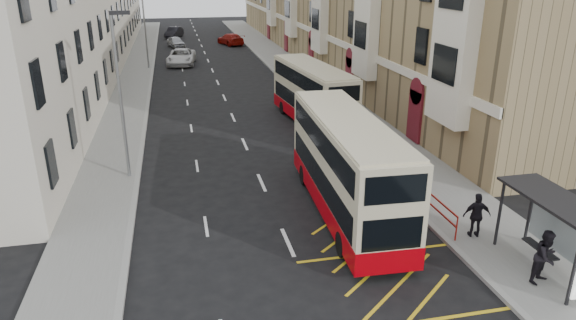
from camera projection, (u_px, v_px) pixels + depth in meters
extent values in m
plane|color=black|center=(315.00, 304.00, 16.19)|extent=(200.00, 200.00, 0.00)
cube|color=slate|center=(313.00, 87.00, 45.18)|extent=(4.00, 120.00, 0.15)
cube|color=slate|center=(130.00, 96.00, 42.05)|extent=(3.00, 120.00, 0.15)
cube|color=gray|center=(291.00, 88.00, 44.78)|extent=(0.25, 120.00, 0.15)
cube|color=gray|center=(149.00, 95.00, 42.35)|extent=(0.25, 120.00, 0.15)
cube|color=silver|center=(295.00, 23.00, 58.35)|extent=(0.18, 79.00, 0.50)
cube|color=silver|center=(457.00, 22.00, 24.62)|extent=(0.80, 3.20, 10.00)
cube|color=silver|center=(367.00, 5.00, 35.59)|extent=(0.80, 3.20, 10.00)
cube|color=maroon|center=(415.00, 116.00, 30.39)|extent=(0.20, 1.60, 3.00)
cube|color=maroon|center=(349.00, 76.00, 41.35)|extent=(0.20, 1.60, 3.00)
cube|color=maroon|center=(311.00, 53.00, 52.31)|extent=(0.20, 1.60, 3.00)
cube|color=maroon|center=(286.00, 38.00, 63.27)|extent=(0.20, 1.60, 3.00)
cube|color=maroon|center=(269.00, 28.00, 74.23)|extent=(0.20, 1.60, 3.00)
cube|color=beige|center=(73.00, 3.00, 52.73)|extent=(9.00, 79.00, 13.00)
cube|color=black|center=(574.00, 269.00, 15.47)|extent=(0.08, 0.08, 2.60)
cube|color=black|center=(500.00, 213.00, 18.94)|extent=(0.08, 0.08, 2.60)
cube|color=black|center=(530.00, 210.00, 19.20)|extent=(0.08, 0.08, 2.60)
cube|color=black|center=(557.00, 200.00, 16.86)|extent=(1.65, 4.25, 0.10)
cube|color=#909FA2|center=(568.00, 231.00, 17.42)|extent=(0.04, 3.60, 1.95)
cube|color=black|center=(540.00, 249.00, 18.23)|extent=(0.35, 1.60, 0.06)
cylinder|color=#A81811|center=(456.00, 229.00, 19.50)|extent=(0.06, 0.06, 1.00)
cylinder|color=#A81811|center=(418.00, 194.00, 22.47)|extent=(0.06, 0.06, 1.00)
cylinder|color=#A81811|center=(389.00, 168.00, 25.44)|extent=(0.06, 0.06, 1.00)
cube|color=#A81811|center=(419.00, 184.00, 22.30)|extent=(0.05, 6.50, 0.06)
cube|color=#A81811|center=(418.00, 193.00, 22.46)|extent=(0.05, 6.50, 0.06)
cylinder|color=gray|center=(120.00, 98.00, 24.39)|extent=(0.16, 0.16, 8.00)
cube|color=black|center=(120.00, 13.00, 23.09)|extent=(0.90, 0.18, 0.18)
cylinder|color=gray|center=(145.00, 28.00, 51.79)|extent=(0.16, 0.16, 8.00)
cube|color=beige|center=(347.00, 165.00, 21.42)|extent=(2.83, 10.70, 3.81)
cube|color=#A40009|center=(345.00, 197.00, 21.94)|extent=(2.86, 10.73, 0.87)
cube|color=black|center=(346.00, 175.00, 21.58)|extent=(2.84, 9.85, 1.06)
cube|color=black|center=(348.00, 138.00, 21.00)|extent=(2.84, 9.85, 0.96)
cube|color=beige|center=(349.00, 120.00, 20.74)|extent=(2.72, 10.27, 0.12)
cube|color=black|center=(317.00, 136.00, 26.44)|extent=(2.05, 0.16, 1.25)
cube|color=black|center=(318.00, 98.00, 25.74)|extent=(1.69, 0.14, 0.43)
cube|color=black|center=(392.00, 234.00, 16.70)|extent=(2.05, 0.16, 1.16)
cylinder|color=black|center=(304.00, 175.00, 24.99)|extent=(0.31, 0.97, 0.96)
cylinder|color=black|center=(347.00, 172.00, 25.35)|extent=(0.31, 0.97, 0.96)
cylinder|color=black|center=(342.00, 244.00, 18.74)|extent=(0.31, 0.97, 0.96)
cylinder|color=black|center=(399.00, 239.00, 19.10)|extent=(0.31, 0.97, 0.96)
cube|color=beige|center=(312.00, 94.00, 33.87)|extent=(3.27, 10.22, 3.61)
cube|color=#A40009|center=(312.00, 114.00, 34.36)|extent=(3.30, 10.25, 0.82)
cube|color=black|center=(312.00, 100.00, 34.02)|extent=(3.22, 9.42, 1.00)
cube|color=black|center=(313.00, 77.00, 33.47)|extent=(3.22, 9.42, 0.91)
cube|color=beige|center=(313.00, 66.00, 33.22)|extent=(3.14, 9.81, 0.11)
cube|color=black|center=(289.00, 84.00, 38.45)|extent=(1.94, 0.27, 1.19)
cube|color=black|center=(289.00, 59.00, 37.79)|extent=(1.60, 0.23, 0.41)
cube|color=black|center=(343.00, 120.00, 29.56)|extent=(1.94, 0.27, 1.10)
cylinder|color=black|center=(283.00, 108.00, 37.01)|extent=(0.34, 0.93, 0.91)
cylinder|color=black|center=(310.00, 105.00, 37.61)|extent=(0.34, 0.93, 0.91)
cylinder|color=black|center=(315.00, 133.00, 31.30)|extent=(0.34, 0.93, 0.91)
cylinder|color=black|center=(346.00, 130.00, 31.90)|extent=(0.34, 0.93, 0.91)
imported|color=black|center=(546.00, 257.00, 16.79)|extent=(1.12, 1.02, 1.88)
imported|color=black|center=(477.00, 215.00, 19.68)|extent=(1.13, 0.66, 1.80)
imported|color=silver|center=(181.00, 57.00, 55.56)|extent=(3.50, 6.30, 1.67)
imported|color=#A9ACB1|center=(176.00, 42.00, 67.69)|extent=(2.63, 4.37, 1.39)
imported|color=black|center=(174.00, 32.00, 76.93)|extent=(3.00, 4.92, 1.53)
imported|color=maroon|center=(231.00, 39.00, 69.71)|extent=(3.66, 5.69, 1.53)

